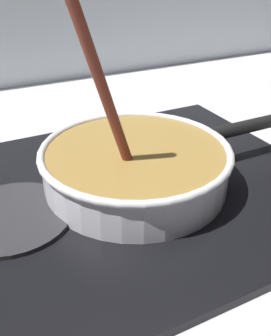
{
  "coord_description": "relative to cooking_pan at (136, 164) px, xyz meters",
  "views": [
    {
      "loc": [
        -0.23,
        -0.25,
        0.32
      ],
      "look_at": [
        -0.01,
        0.19,
        0.04
      ],
      "focal_mm": 41.12,
      "sensor_mm": 36.0,
      "label": 1
    }
  ],
  "objects": [
    {
      "name": "hob_plate",
      "position": [
        -0.0,
        0.0,
        -0.04
      ],
      "size": [
        0.56,
        0.48,
        0.01
      ],
      "primitive_type": "cube",
      "color": "black",
      "rests_on": "ground"
    },
    {
      "name": "cooking_pan",
      "position": [
        0.0,
        0.0,
        0.0
      ],
      "size": [
        0.42,
        0.28,
        0.31
      ],
      "color": "silver",
      "rests_on": "hob_plate"
    },
    {
      "name": "spare_burner",
      "position": [
        -0.18,
        0.0,
        -0.03
      ],
      "size": [
        0.16,
        0.16,
        0.01
      ],
      "primitive_type": "cylinder",
      "color": "#262628",
      "rests_on": "hob_plate"
    },
    {
      "name": "ground",
      "position": [
        0.01,
        -0.19,
        -0.07
      ],
      "size": [
        2.4,
        1.6,
        0.04
      ],
      "primitive_type": "cube",
      "color": "#B7B7BC"
    },
    {
      "name": "burner_ring",
      "position": [
        -0.0,
        0.0,
        -0.03
      ],
      "size": [
        0.18,
        0.18,
        0.01
      ],
      "primitive_type": "torus",
      "color": "#592D0C",
      "rests_on": "hob_plate"
    }
  ]
}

